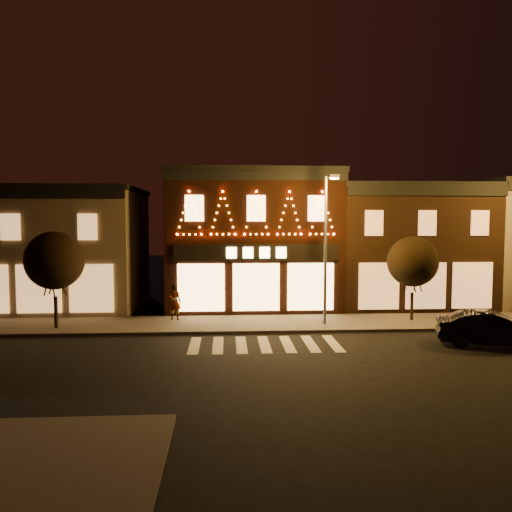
{
  "coord_description": "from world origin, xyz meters",
  "views": [
    {
      "loc": [
        -1.64,
        -17.23,
        5.36
      ],
      "look_at": [
        -0.37,
        4.0,
        3.83
      ],
      "focal_mm": 35.18,
      "sensor_mm": 36.0,
      "label": 1
    }
  ],
  "objects": [
    {
      "name": "dark_sedan",
      "position": [
        9.65,
        3.13,
        0.74
      ],
      "size": [
        4.75,
        2.9,
        1.48
      ],
      "primitive_type": "imported",
      "rotation": [
        0.0,
        0.0,
        1.25
      ],
      "color": "black",
      "rests_on": "ground"
    },
    {
      "name": "tree_right",
      "position": [
        8.03,
        8.12,
        3.21
      ],
      "size": [
        2.62,
        2.62,
        4.38
      ],
      "rotation": [
        0.0,
        0.0,
        -0.04
      ],
      "color": "black",
      "rests_on": "sidewalk_far"
    },
    {
      "name": "building_pulp",
      "position": [
        0.0,
        13.98,
        4.16
      ],
      "size": [
        10.2,
        8.34,
        8.3
      ],
      "color": "black",
      "rests_on": "ground"
    },
    {
      "name": "tree_left",
      "position": [
        -9.86,
        7.23,
        3.43
      ],
      "size": [
        2.8,
        2.8,
        4.68
      ],
      "rotation": [
        0.0,
        0.0,
        0.2
      ],
      "color": "black",
      "rests_on": "sidewalk_far"
    },
    {
      "name": "pedestrian",
      "position": [
        -4.34,
        8.92,
        1.09
      ],
      "size": [
        0.78,
        0.61,
        1.88
      ],
      "primitive_type": "imported",
      "rotation": [
        0.0,
        0.0,
        2.88
      ],
      "color": "gray",
      "rests_on": "sidewalk_far"
    },
    {
      "name": "ground",
      "position": [
        0.0,
        0.0,
        0.0
      ],
      "size": [
        120.0,
        120.0,
        0.0
      ],
      "primitive_type": "plane",
      "color": "black",
      "rests_on": "ground"
    },
    {
      "name": "building_right_a",
      "position": [
        9.5,
        13.99,
        3.76
      ],
      "size": [
        9.2,
        8.28,
        7.5
      ],
      "color": "black",
      "rests_on": "ground"
    },
    {
      "name": "streetlamp_mid",
      "position": [
        3.33,
        7.28,
        4.48
      ],
      "size": [
        0.48,
        1.69,
        7.38
      ],
      "rotation": [
        0.0,
        0.0,
        -0.06
      ],
      "color": "#59595E",
      "rests_on": "sidewalk_far"
    },
    {
      "name": "building_left",
      "position": [
        -13.0,
        13.99,
        3.66
      ],
      "size": [
        12.2,
        8.28,
        7.3
      ],
      "color": "#716550",
      "rests_on": "ground"
    },
    {
      "name": "sidewalk_far",
      "position": [
        2.0,
        8.0,
        0.07
      ],
      "size": [
        44.0,
        4.0,
        0.15
      ],
      "primitive_type": "cube",
      "color": "#47423D",
      "rests_on": "ground"
    }
  ]
}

